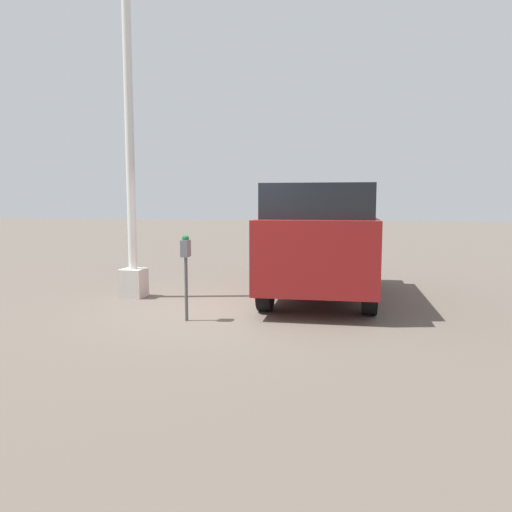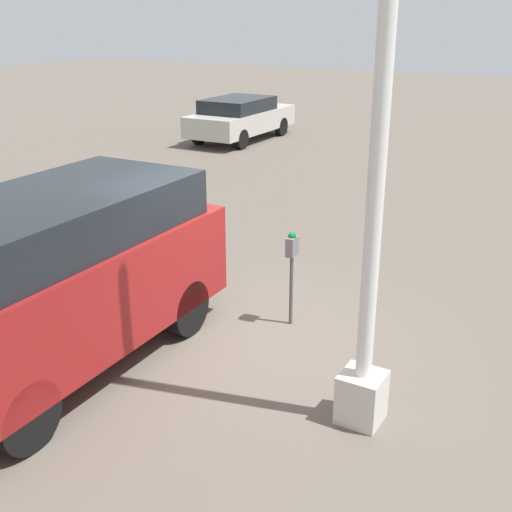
% 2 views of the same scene
% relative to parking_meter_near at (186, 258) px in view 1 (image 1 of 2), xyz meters
% --- Properties ---
extents(ground_plane, '(80.00, 80.00, 0.00)m').
position_rel_parking_meter_near_xyz_m(ground_plane, '(0.69, -0.41, -0.99)').
color(ground_plane, '#60564C').
extents(parking_meter_near, '(0.20, 0.12, 1.34)m').
position_rel_parking_meter_near_xyz_m(parking_meter_near, '(0.00, 0.00, 0.00)').
color(parking_meter_near, '#4C4C4C').
rests_on(parking_meter_near, ground).
extents(parking_meter_far, '(0.20, 0.12, 1.31)m').
position_rel_parking_meter_near_xyz_m(parking_meter_far, '(5.52, -0.06, -0.02)').
color(parking_meter_far, '#4C4C4C').
rests_on(parking_meter_far, ground).
extents(lamp_post, '(0.44, 0.44, 6.31)m').
position_rel_parking_meter_near_xyz_m(lamp_post, '(1.62, 1.68, 1.17)').
color(lamp_post, beige).
rests_on(lamp_post, ground).
extents(parked_van, '(4.52, 2.11, 2.13)m').
position_rel_parking_meter_near_xyz_m(parked_van, '(2.34, -1.87, 0.18)').
color(parked_van, maroon).
rests_on(parked_van, ground).
extents(fire_hydrant, '(0.19, 0.19, 0.80)m').
position_rel_parking_meter_near_xyz_m(fire_hydrant, '(5.56, 0.17, -0.59)').
color(fire_hydrant, red).
rests_on(fire_hydrant, ground).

